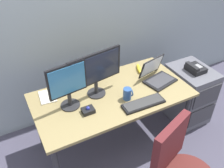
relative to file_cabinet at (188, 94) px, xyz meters
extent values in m
plane|color=#474456|center=(-1.04, 0.03, -0.35)|extent=(8.00, 8.00, 0.00)
cube|color=#8F9DA6|center=(-1.04, 0.78, 1.05)|extent=(6.00, 0.10, 2.80)
cube|color=#928050|center=(-1.04, 0.03, 0.35)|extent=(1.54, 0.80, 0.03)
cylinder|color=#2D2D33|center=(-0.33, -0.30, -0.01)|extent=(0.05, 0.05, 0.69)
cylinder|color=#2D2D33|center=(-1.75, 0.37, -0.01)|extent=(0.05, 0.05, 0.69)
cylinder|color=#2D2D33|center=(-0.33, 0.37, -0.01)|extent=(0.05, 0.05, 0.69)
cube|color=#595963|center=(0.00, 0.00, 0.00)|extent=(0.42, 0.52, 0.70)
cube|color=#38383D|center=(0.00, -0.26, 0.15)|extent=(0.38, 0.01, 0.24)
cube|color=#38383D|center=(0.00, -0.26, -0.14)|extent=(0.38, 0.01, 0.24)
cube|color=black|center=(0.00, -0.02, 0.38)|extent=(0.17, 0.20, 0.06)
cube|color=black|center=(-0.06, -0.02, 0.42)|extent=(0.05, 0.18, 0.04)
cube|color=gray|center=(0.02, -0.03, 0.41)|extent=(0.07, 0.08, 0.01)
cube|color=#561D20|center=(-0.96, -0.75, 0.41)|extent=(0.40, 0.19, 0.42)
cylinder|color=#262628|center=(-1.17, 0.11, 0.37)|extent=(0.18, 0.18, 0.01)
cylinder|color=#262628|center=(-1.17, 0.11, 0.44)|extent=(0.04, 0.04, 0.13)
cube|color=black|center=(-1.17, 0.11, 0.66)|extent=(0.55, 0.11, 0.31)
cube|color=#1E2333|center=(-1.17, 0.10, 0.66)|extent=(0.50, 0.09, 0.27)
cylinder|color=#262628|center=(-1.46, 0.06, 0.37)|extent=(0.18, 0.18, 0.01)
cylinder|color=#262628|center=(-1.46, 0.06, 0.44)|extent=(0.04, 0.04, 0.13)
cube|color=black|center=(-1.46, 0.06, 0.66)|extent=(0.36, 0.07, 0.30)
cube|color=teal|center=(-1.46, 0.05, 0.66)|extent=(0.33, 0.05, 0.27)
cube|color=black|center=(-0.85, -0.24, 0.38)|extent=(0.42, 0.15, 0.02)
cube|color=#353535|center=(-0.85, -0.24, 0.39)|extent=(0.39, 0.13, 0.01)
cube|color=black|center=(-0.50, -0.02, 0.38)|extent=(0.35, 0.28, 0.02)
cube|color=#38383D|center=(-0.50, -0.02, 0.39)|extent=(0.30, 0.22, 0.00)
cube|color=black|center=(-0.53, 0.11, 0.49)|extent=(0.32, 0.13, 0.22)
cube|color=silver|center=(-0.53, 0.11, 0.49)|extent=(0.28, 0.11, 0.19)
cube|color=black|center=(-1.35, -0.10, 0.39)|extent=(0.11, 0.09, 0.04)
sphere|color=navy|center=(-1.35, -0.10, 0.41)|extent=(0.04, 0.04, 0.04)
cylinder|color=#2C5192|center=(-0.95, -0.10, 0.43)|extent=(0.08, 0.08, 0.12)
torus|color=#305892|center=(-0.90, -0.10, 0.43)|extent=(0.01, 0.07, 0.07)
cube|color=white|center=(-1.61, 0.28, 0.37)|extent=(0.17, 0.22, 0.01)
cube|color=black|center=(-0.41, 0.25, 0.37)|extent=(0.08, 0.15, 0.01)
ellipsoid|color=yellow|center=(-0.57, 0.27, 0.39)|extent=(0.11, 0.19, 0.04)
camera|label=1|loc=(-1.91, -1.62, 1.87)|focal=39.25mm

